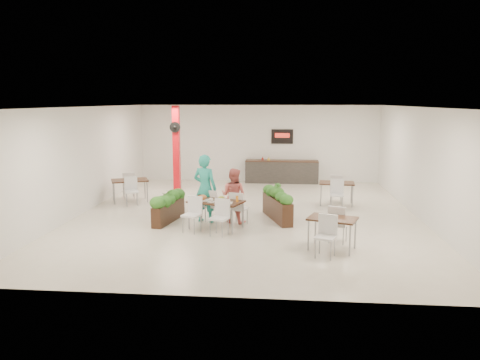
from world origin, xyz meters
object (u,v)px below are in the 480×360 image
at_px(main_table, 216,205).
at_px(planter_left, 168,204).
at_px(side_table_c, 332,224).
at_px(planter_right, 277,202).
at_px(side_table_b, 337,186).
at_px(side_table_a, 130,183).
at_px(red_column, 176,147).
at_px(service_counter, 282,171).
at_px(diner_woman, 233,196).
at_px(diner_man, 205,188).

height_order(main_table, planter_left, main_table).
distance_m(planter_left, side_table_c, 4.84).
xyz_separation_m(planter_right, side_table_c, (1.29, -2.66, 0.11)).
bearing_deg(side_table_b, side_table_a, -174.10).
bearing_deg(side_table_c, red_column, 146.28).
xyz_separation_m(service_counter, diner_woman, (-1.32, -6.59, 0.28)).
xyz_separation_m(diner_man, diner_woman, (0.80, 0.00, -0.19)).
xyz_separation_m(diner_man, planter_left, (-1.04, -0.07, -0.46)).
bearing_deg(side_table_c, side_table_b, 102.07).
height_order(side_table_a, side_table_c, same).
distance_m(main_table, diner_man, 0.82).
bearing_deg(main_table, service_counter, 76.58).
bearing_deg(main_table, side_table_b, 42.12).
bearing_deg(diner_woman, service_counter, -81.82).
bearing_deg(diner_woman, side_table_c, 158.06).
xyz_separation_m(diner_woman, planter_right, (1.21, 0.45, -0.26)).
bearing_deg(diner_man, side_table_a, -19.72).
bearing_deg(red_column, side_table_c, -53.22).
bearing_deg(service_counter, diner_man, -107.81).
bearing_deg(side_table_c, diner_woman, 158.09).
distance_m(main_table, side_table_b, 4.76).
height_order(planter_left, side_table_a, side_table_a).
distance_m(service_counter, diner_woman, 6.73).
bearing_deg(service_counter, main_table, -103.42).
distance_m(service_counter, side_table_c, 8.88).
distance_m(main_table, side_table_c, 3.30).
distance_m(planter_left, side_table_b, 5.61).
relative_size(diner_man, planter_left, 1.09).
height_order(diner_man, planter_left, diner_man).
bearing_deg(service_counter, side_table_b, -65.98).
xyz_separation_m(service_counter, side_table_a, (-5.10, -4.16, 0.14)).
relative_size(red_column, side_table_a, 1.93).
bearing_deg(main_table, side_table_c, -28.11).
height_order(planter_right, side_table_c, planter_right).
height_order(diner_man, side_table_a, diner_man).
bearing_deg(red_column, planter_right, -47.68).
bearing_deg(red_column, diner_man, -68.30).
distance_m(diner_woman, planter_left, 1.86).
xyz_separation_m(red_column, planter_left, (0.84, -4.80, -1.15)).
distance_m(diner_man, planter_left, 1.14).
distance_m(diner_woman, side_table_a, 4.50).
xyz_separation_m(diner_woman, side_table_b, (3.12, 2.54, -0.14)).
distance_m(planter_left, planter_right, 3.09).
xyz_separation_m(service_counter, diner_man, (-2.12, -6.59, 0.47)).
xyz_separation_m(red_column, main_table, (2.27, -5.38, -1.01)).
distance_m(planter_right, side_table_c, 2.96).
xyz_separation_m(red_column, diner_man, (1.88, -4.73, -0.69)).
bearing_deg(diner_man, side_table_c, 165.72).
bearing_deg(main_table, planter_right, 34.16).
xyz_separation_m(red_column, diner_woman, (2.68, -4.73, -0.88)).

